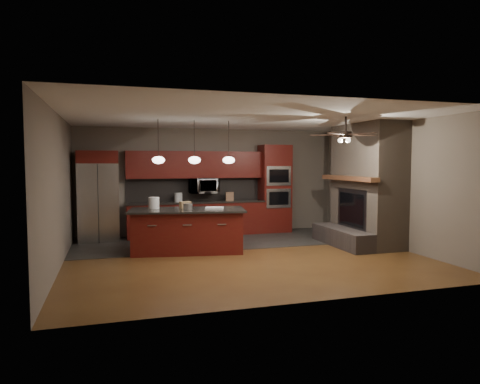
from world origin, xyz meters
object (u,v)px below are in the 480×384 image
object	(u,v)px
microwave	(204,186)
refrigerator	(98,196)
paint_can	(188,207)
counter_box	(230,196)
oven_tower	(275,189)
white_bucket	(154,203)
cardboard_box	(185,205)
counter_bucket	(178,197)
paint_tray	(215,208)
kitchen_island	(187,230)

from	to	relation	value
microwave	refrigerator	xyz separation A→B (m)	(-2.62, -0.13, -0.21)
paint_can	counter_box	size ratio (longest dim) A/B	0.86
oven_tower	refrigerator	bearing A→B (deg)	-179.08
white_bucket	cardboard_box	size ratio (longest dim) A/B	1.11
cardboard_box	counter_box	bearing A→B (deg)	38.18
counter_bucket	cardboard_box	bearing A→B (deg)	-93.67
microwave	paint_tray	size ratio (longest dim) A/B	1.97
oven_tower	refrigerator	distance (m)	4.59
white_bucket	kitchen_island	bearing A→B (deg)	-23.44
white_bucket	microwave	bearing A→B (deg)	49.59
oven_tower	counter_box	distance (m)	1.31
paint_tray	paint_can	bearing A→B (deg)	-153.52
white_bucket	paint_tray	bearing A→B (deg)	-18.23
paint_can	cardboard_box	world-z (taller)	cardboard_box
paint_tray	counter_bucket	bearing A→B (deg)	125.25
microwave	counter_box	size ratio (longest dim) A/B	3.28
white_bucket	counter_box	world-z (taller)	white_bucket
paint_can	microwave	bearing A→B (deg)	69.85
paint_tray	cardboard_box	size ratio (longest dim) A/B	1.67
microwave	paint_can	bearing A→B (deg)	-110.15
refrigerator	paint_can	size ratio (longest dim) A/B	11.36
white_bucket	counter_bucket	size ratio (longest dim) A/B	1.07
microwave	cardboard_box	size ratio (longest dim) A/B	3.27
microwave	paint_can	distance (m)	2.31
refrigerator	kitchen_island	size ratio (longest dim) A/B	0.85
microwave	cardboard_box	xyz separation A→B (m)	(-0.78, -1.78, -0.31)
oven_tower	microwave	size ratio (longest dim) A/B	3.25
refrigerator	paint_can	bearing A→B (deg)	-47.76
refrigerator	kitchen_island	bearing A→B (deg)	-45.27
kitchen_island	paint_can	bearing A→B (deg)	-84.15
kitchen_island	counter_box	size ratio (longest dim) A/B	11.56
oven_tower	kitchen_island	size ratio (longest dim) A/B	0.92
refrigerator	cardboard_box	size ratio (longest dim) A/B	9.79
cardboard_box	microwave	bearing A→B (deg)	55.50
counter_bucket	counter_box	xyz separation A→B (m)	(1.35, -0.05, -0.00)
paint_can	white_bucket	bearing A→B (deg)	145.83
white_bucket	counter_bucket	bearing A→B (deg)	64.85
oven_tower	cardboard_box	world-z (taller)	oven_tower
counter_box	white_bucket	bearing A→B (deg)	-133.07
microwave	counter_bucket	distance (m)	0.73
microwave	white_bucket	distance (m)	2.25
refrigerator	counter_box	size ratio (longest dim) A/B	9.80
oven_tower	cardboard_box	size ratio (longest dim) A/B	10.65
refrigerator	counter_bucket	distance (m)	1.95
kitchen_island	paint_can	xyz separation A→B (m)	(-0.01, -0.16, 0.52)
oven_tower	kitchen_island	xyz separation A→B (m)	(-2.75, -1.93, -0.73)
microwave	oven_tower	bearing A→B (deg)	-1.66
paint_tray	refrigerator	bearing A→B (deg)	163.20
kitchen_island	paint_tray	bearing A→B (deg)	-1.87
kitchen_island	white_bucket	distance (m)	0.93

